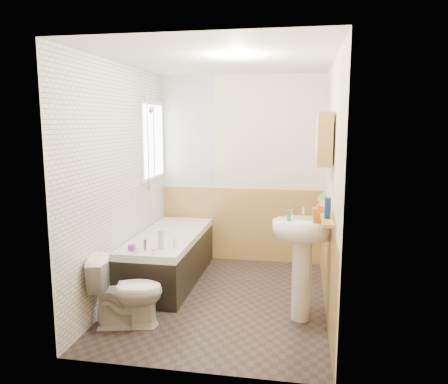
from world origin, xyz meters
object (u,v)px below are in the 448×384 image
(toilet, at_px, (127,292))
(sink, at_px, (302,250))
(bathtub, at_px, (169,256))
(pine_shelf, at_px, (325,210))
(medicine_cabinet, at_px, (324,139))

(toilet, distance_m, sink, 1.70)
(bathtub, distance_m, pine_shelf, 2.05)
(toilet, relative_size, pine_shelf, 0.51)
(toilet, xyz_separation_m, pine_shelf, (1.80, 0.52, 0.73))
(medicine_cabinet, bearing_deg, sink, -130.51)
(bathtub, xyz_separation_m, pine_shelf, (1.77, -0.70, 0.76))
(bathtub, xyz_separation_m, medicine_cabinet, (1.74, -0.59, 1.44))
(sink, bearing_deg, pine_shelf, 12.32)
(toilet, bearing_deg, pine_shelf, -87.96)
(sink, height_order, medicine_cabinet, medicine_cabinet)
(toilet, relative_size, sink, 0.61)
(sink, distance_m, medicine_cabinet, 1.07)
(bathtub, relative_size, medicine_cabinet, 3.24)
(toilet, xyz_separation_m, sink, (1.60, 0.42, 0.37))
(bathtub, xyz_separation_m, sink, (1.57, -0.80, 0.40))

